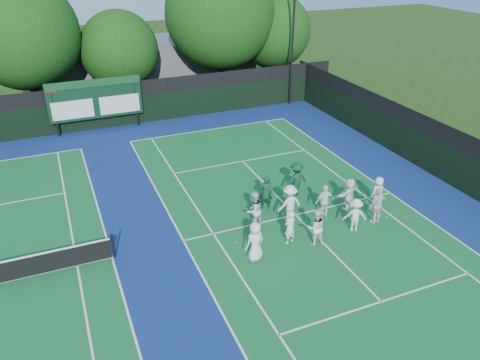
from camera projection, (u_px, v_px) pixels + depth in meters
name	position (u px, v px, depth m)	size (l,w,h in m)	color
ground	(306.00, 226.00, 21.20)	(120.00, 120.00, 0.00)	#1F3A10
court_apron	(172.00, 244.00, 19.97)	(34.00, 32.00, 0.01)	navy
near_court	(295.00, 215.00, 22.02)	(11.05, 23.85, 0.01)	#135D2A
back_fence	(112.00, 108.00, 31.61)	(34.00, 0.08, 3.00)	black
divider_fence_right	(448.00, 158.00, 24.47)	(0.08, 32.00, 3.00)	black
scoreboard	(95.00, 99.00, 30.54)	(6.00, 0.21, 3.55)	black
clubhouse	(144.00, 66.00, 39.22)	(18.00, 6.00, 4.00)	slate
light_pole_right	(294.00, 20.00, 33.68)	(1.20, 0.30, 10.12)	black
tree_b	(26.00, 36.00, 30.96)	(7.37, 7.37, 9.64)	black
tree_c	(121.00, 52.00, 33.74)	(5.59, 5.59, 7.20)	black
tree_d	(221.00, 17.00, 35.49)	(8.31, 8.31, 10.58)	black
tree_e	(275.00, 33.00, 37.73)	(5.94, 5.94, 7.87)	black
tennis_ball_0	(261.00, 234.00, 20.55)	(0.07, 0.07, 0.07)	#CECB18
tennis_ball_3	(237.00, 243.00, 19.99)	(0.07, 0.07, 0.07)	#CECB18
tennis_ball_4	(291.00, 175.00, 25.66)	(0.07, 0.07, 0.07)	#CECB18
tennis_ball_5	(386.00, 217.00, 21.78)	(0.07, 0.07, 0.07)	#CECB18
player_front_0	(255.00, 241.00, 18.63)	(0.85, 0.55, 1.73)	white
player_front_1	(290.00, 227.00, 19.70)	(0.56, 0.37, 1.54)	white
player_front_2	(316.00, 227.00, 19.61)	(0.80, 0.63, 1.66)	white
player_front_3	(355.00, 215.00, 20.53)	(1.02, 0.59, 1.58)	silver
player_front_4	(378.00, 206.00, 21.05)	(1.04, 0.43, 1.78)	silver
player_back_0	(254.00, 210.00, 20.73)	(0.85, 0.67, 1.76)	silver
player_back_1	(289.00, 203.00, 21.18)	(1.18, 0.68, 1.82)	silver
player_back_2	(325.00, 201.00, 21.57)	(0.95, 0.40, 1.62)	white
player_back_3	(349.00, 194.00, 22.23)	(1.47, 0.47, 1.58)	white
player_back_4	(378.00, 192.00, 22.44)	(0.75, 0.49, 1.53)	silver
coach_left	(266.00, 193.00, 22.17)	(0.63, 0.41, 1.73)	#103B24
coach_right	(296.00, 180.00, 23.26)	(1.18, 0.68, 1.82)	#103B20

